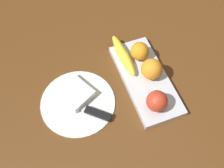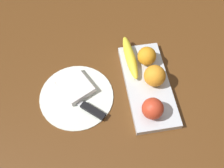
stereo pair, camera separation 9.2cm
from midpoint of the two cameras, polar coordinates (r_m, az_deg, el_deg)
name	(u,v)px [view 2 (the right image)]	position (r m, az deg, el deg)	size (l,w,h in m)	color
ground_plane	(146,84)	(0.99, 9.71, -0.16)	(2.40, 2.40, 0.00)	#5C3516
fruit_tray	(147,85)	(0.98, 9.88, -0.47)	(0.34, 0.15, 0.02)	silver
apple	(153,109)	(0.89, 11.31, -5.24)	(0.07, 0.07, 0.07)	red
banana	(130,57)	(1.00, 6.37, 5.31)	(0.19, 0.03, 0.03)	yellow
orange_near_apple	(155,76)	(0.95, 11.52, 1.44)	(0.07, 0.07, 0.07)	orange
orange_near_banana	(147,56)	(0.99, 9.82, 5.48)	(0.07, 0.07, 0.07)	orange
dinner_plate	(76,96)	(0.95, -4.60, -2.76)	(0.25, 0.25, 0.01)	white
folded_napkin	(75,86)	(0.96, -4.89, -0.67)	(0.11, 0.10, 0.02)	white
knife	(89,109)	(0.92, -1.85, -5.30)	(0.14, 0.15, 0.01)	silver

